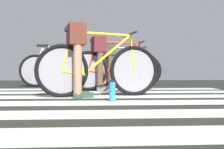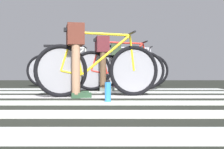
{
  "view_description": "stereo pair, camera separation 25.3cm",
  "coord_description": "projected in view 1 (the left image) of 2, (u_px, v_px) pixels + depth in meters",
  "views": [
    {
      "loc": [
        0.28,
        -3.28,
        0.38
      ],
      "look_at": [
        0.55,
        0.96,
        0.32
      ],
      "focal_mm": 44.72,
      "sensor_mm": 36.0,
      "label": 1
    },
    {
      "loc": [
        0.54,
        -3.28,
        0.38
      ],
      "look_at": [
        0.55,
        0.96,
        0.32
      ],
      "focal_mm": 44.72,
      "sensor_mm": 36.0,
      "label": 2
    }
  ],
  "objects": [
    {
      "name": "water_bottle",
      "position": [
        112.0,
        91.0,
        3.21
      ],
      "size": [
        0.07,
        0.07,
        0.25
      ],
      "color": "#2D83D7",
      "rests_on": "ground"
    },
    {
      "name": "ground",
      "position": [
        70.0,
        102.0,
        3.26
      ],
      "size": [
        18.0,
        14.0,
        0.02
      ],
      "color": "black"
    },
    {
      "name": "cyclist_4_of_4",
      "position": [
        110.0,
        58.0,
        6.25
      ],
      "size": [
        0.32,
        0.42,
        0.98
      ],
      "rotation": [
        0.0,
        0.0,
        0.03
      ],
      "color": "brown",
      "rests_on": "ground"
    },
    {
      "name": "bicycle_3_of_4",
      "position": [
        58.0,
        69.0,
        6.14
      ],
      "size": [
        1.74,
        0.52,
        0.93
      ],
      "rotation": [
        0.0,
        0.0,
        -0.02
      ],
      "color": "black",
      "rests_on": "ground"
    },
    {
      "name": "cyclist_1_of_4",
      "position": [
        77.0,
        50.0,
        3.75
      ],
      "size": [
        0.39,
        0.45,
        0.98
      ],
      "rotation": [
        0.0,
        0.0,
        0.21
      ],
      "color": "#A87A5B",
      "rests_on": "ground"
    },
    {
      "name": "cyclist_2_of_4",
      "position": [
        99.0,
        56.0,
        5.03
      ],
      "size": [
        0.37,
        0.44,
        0.97
      ],
      "rotation": [
        0.0,
        0.0,
        0.16
      ],
      "color": "brown",
      "rests_on": "ground"
    },
    {
      "name": "bicycle_4_of_4",
      "position": [
        124.0,
        69.0,
        6.28
      ],
      "size": [
        1.74,
        0.52,
        0.93
      ],
      "rotation": [
        0.0,
        0.0,
        0.03
      ],
      "color": "black",
      "rests_on": "ground"
    },
    {
      "name": "crosswalk_markings",
      "position": [
        73.0,
        103.0,
        3.06
      ],
      "size": [
        5.45,
        5.03,
        0.0
      ],
      "color": "beige",
      "rests_on": "ground"
    },
    {
      "name": "bicycle_2_of_4",
      "position": [
        116.0,
        69.0,
        5.1
      ],
      "size": [
        1.72,
        0.54,
        0.93
      ],
      "rotation": [
        0.0,
        0.0,
        0.16
      ],
      "color": "black",
      "rests_on": "ground"
    },
    {
      "name": "bicycle_1_of_4",
      "position": [
        99.0,
        69.0,
        3.84
      ],
      "size": [
        1.71,
        0.57,
        0.93
      ],
      "rotation": [
        0.0,
        0.0,
        0.21
      ],
      "color": "black",
      "rests_on": "ground"
    }
  ]
}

